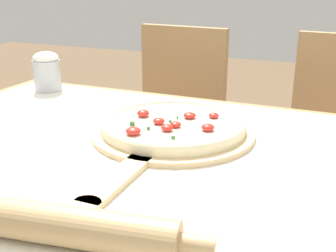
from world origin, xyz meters
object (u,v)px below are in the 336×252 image
object	(u,v)px
rolling_pin	(52,224)
flour_cup	(47,71)
pizza_peel	(170,135)
pizza	(173,124)
chair_left	(173,120)

from	to	relation	value
rolling_pin	flour_cup	size ratio (longest dim) A/B	3.58
pizza_peel	pizza	distance (m)	0.03
pizza	flour_cup	xyz separation A→B (m)	(-0.51, 0.21, 0.04)
pizza_peel	chair_left	xyz separation A→B (m)	(-0.29, 0.73, -0.23)
pizza_peel	flour_cup	size ratio (longest dim) A/B	4.63
pizza	chair_left	world-z (taller)	chair_left
pizza	chair_left	distance (m)	0.81
pizza_peel	pizza	world-z (taller)	pizza
rolling_pin	chair_left	bearing A→B (deg)	104.40
rolling_pin	chair_left	world-z (taller)	chair_left
rolling_pin	chair_left	size ratio (longest dim) A/B	0.49
pizza_peel	flour_cup	bearing A→B (deg)	155.60
rolling_pin	flour_cup	bearing A→B (deg)	128.37
pizza_peel	pizza	size ratio (longest dim) A/B	1.74
chair_left	rolling_pin	bearing A→B (deg)	-70.28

